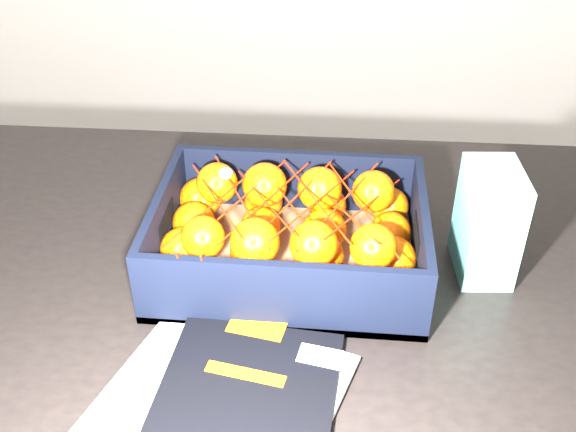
# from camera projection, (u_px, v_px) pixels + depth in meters

# --- Properties ---
(table) EXTENTS (1.21, 0.82, 0.75)m
(table) POSITION_uv_depth(u_px,v_px,m) (253.00, 308.00, 1.10)
(table) COLOR black
(table) RESTS_ON ground
(magazine_stack) EXTENTS (0.35, 0.34, 0.02)m
(magazine_stack) POSITION_uv_depth(u_px,v_px,m) (221.00, 412.00, 0.80)
(magazine_stack) COLOR beige
(magazine_stack) RESTS_ON table
(produce_crate) EXTENTS (0.39, 0.29, 0.11)m
(produce_crate) POSITION_uv_depth(u_px,v_px,m) (290.00, 246.00, 1.02)
(produce_crate) COLOR brown
(produce_crate) RESTS_ON table
(clementine_heap) EXTENTS (0.37, 0.27, 0.12)m
(clementine_heap) POSITION_uv_depth(u_px,v_px,m) (290.00, 232.00, 1.00)
(clementine_heap) COLOR #F85D05
(clementine_heap) RESTS_ON produce_crate
(mesh_net) EXTENTS (0.32, 0.26, 0.09)m
(mesh_net) POSITION_uv_depth(u_px,v_px,m) (284.00, 207.00, 0.96)
(mesh_net) COLOR red
(mesh_net) RESTS_ON clementine_heap
(retail_carton) EXTENTS (0.08, 0.12, 0.17)m
(retail_carton) POSITION_uv_depth(u_px,v_px,m) (488.00, 222.00, 0.98)
(retail_carton) COLOR silver
(retail_carton) RESTS_ON table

